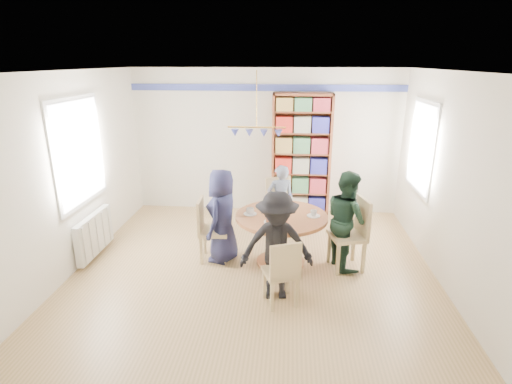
# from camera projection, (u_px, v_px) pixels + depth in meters

# --- Properties ---
(ground) EXTENTS (5.00, 5.00, 0.00)m
(ground) POSITION_uv_depth(u_px,v_px,m) (254.00, 272.00, 5.59)
(ground) COLOR tan
(room_shell) EXTENTS (5.00, 5.00, 5.00)m
(room_shell) POSITION_uv_depth(u_px,v_px,m) (241.00, 143.00, 5.91)
(room_shell) COLOR white
(room_shell) RESTS_ON ground
(radiator) EXTENTS (0.12, 1.00, 0.60)m
(radiator) POSITION_uv_depth(u_px,v_px,m) (95.00, 234.00, 5.96)
(radiator) COLOR silver
(radiator) RESTS_ON ground
(dining_table) EXTENTS (1.30, 1.30, 0.75)m
(dining_table) POSITION_uv_depth(u_px,v_px,m) (281.00, 228.00, 5.67)
(dining_table) COLOR #975631
(dining_table) RESTS_ON ground
(chair_left) EXTENTS (0.44, 0.44, 0.94)m
(chair_left) POSITION_uv_depth(u_px,v_px,m) (208.00, 227.00, 5.81)
(chair_left) COLOR tan
(chair_left) RESTS_ON ground
(chair_right) EXTENTS (0.55, 0.55, 1.03)m
(chair_right) POSITION_uv_depth(u_px,v_px,m) (353.00, 230.00, 5.55)
(chair_right) COLOR tan
(chair_right) RESTS_ON ground
(chair_far) EXTENTS (0.55, 0.55, 0.97)m
(chair_far) POSITION_uv_depth(u_px,v_px,m) (280.00, 204.00, 6.68)
(chair_far) COLOR tan
(chair_far) RESTS_ON ground
(chair_near) EXTENTS (0.49, 0.49, 0.86)m
(chair_near) POSITION_uv_depth(u_px,v_px,m) (283.00, 271.00, 4.68)
(chair_near) COLOR tan
(chair_near) RESTS_ON ground
(person_left) EXTENTS (0.59, 0.76, 1.38)m
(person_left) POSITION_uv_depth(u_px,v_px,m) (222.00, 216.00, 5.74)
(person_left) COLOR #191A37
(person_left) RESTS_ON ground
(person_right) EXTENTS (0.72, 0.82, 1.40)m
(person_right) POSITION_uv_depth(u_px,v_px,m) (347.00, 220.00, 5.57)
(person_right) COLOR black
(person_right) RESTS_ON ground
(person_far) EXTENTS (0.51, 0.41, 1.23)m
(person_far) POSITION_uv_depth(u_px,v_px,m) (280.00, 201.00, 6.55)
(person_far) COLOR gray
(person_far) RESTS_ON ground
(person_near) EXTENTS (0.95, 0.62, 1.38)m
(person_near) POSITION_uv_depth(u_px,v_px,m) (277.00, 246.00, 4.81)
(person_near) COLOR black
(person_near) RESTS_ON ground
(bookshelf) EXTENTS (1.08, 0.32, 2.27)m
(bookshelf) POSITION_uv_depth(u_px,v_px,m) (301.00, 157.00, 7.40)
(bookshelf) COLOR brown
(bookshelf) RESTS_ON ground
(tableware) EXTENTS (1.08, 1.08, 0.28)m
(tableware) POSITION_uv_depth(u_px,v_px,m) (280.00, 210.00, 5.62)
(tableware) COLOR white
(tableware) RESTS_ON dining_table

